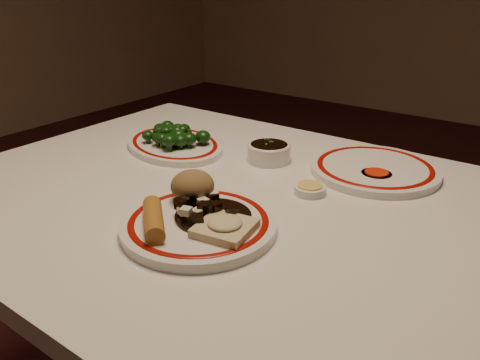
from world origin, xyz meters
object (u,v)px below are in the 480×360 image
broccoli_pile (173,134)px  soy_bowl (269,153)px  rice_mound (193,186)px  stirfry_heap (209,211)px  fried_wonton (225,226)px  spring_roll (154,219)px  broccoli_plate (175,144)px  main_plate (199,224)px  dining_table (231,233)px

broccoli_pile → soy_bowl: broccoli_pile is taller
rice_mound → stirfry_heap: (0.06, -0.03, -0.02)m
rice_mound → stirfry_heap: bearing=-27.1°
fried_wonton → rice_mound: bearing=153.9°
spring_roll → broccoli_plate: size_ratio=0.33×
broccoli_plate → soy_bowl: size_ratio=3.58×
rice_mound → broccoli_pile: (-0.26, 0.22, -0.01)m
stirfry_heap → soy_bowl: bearing=104.2°
fried_wonton → broccoli_pile: 0.47m
main_plate → rice_mound: 0.09m
dining_table → stirfry_heap: 0.18m
rice_mound → broccoli_pile: bearing=139.6°
fried_wonton → soy_bowl: size_ratio=1.00×
main_plate → stirfry_heap: 0.03m
main_plate → rice_mound: bearing=137.8°
broccoli_plate → dining_table: bearing=-25.6°
fried_wonton → soy_bowl: same height
dining_table → spring_roll: 0.24m
main_plate → fried_wonton: bearing=-4.5°
main_plate → stirfry_heap: (0.00, 0.02, 0.02)m
broccoli_pile → rice_mound: bearing=-40.4°
stirfry_heap → fried_wonton: bearing=-25.0°
rice_mound → fried_wonton: rice_mound is taller
broccoli_plate → soy_bowl: (0.24, 0.06, 0.01)m
dining_table → spring_roll: spring_roll is taller
stirfry_heap → soy_bowl: size_ratio=1.34×
rice_mound → soy_bowl: bearing=93.5°
stirfry_heap → main_plate: bearing=-101.9°
dining_table → broccoli_pile: (-0.27, 0.12, 0.13)m
rice_mound → spring_roll: (0.02, -0.12, -0.01)m
broccoli_pile → fried_wonton: bearing=-36.4°
main_plate → soy_bowl: 0.35m
broccoli_pile → stirfry_heap: bearing=-38.1°
stirfry_heap → spring_roll: bearing=-119.9°
dining_table → fried_wonton: (0.10, -0.15, 0.12)m
main_plate → rice_mound: size_ratio=4.22×
spring_roll → stirfry_heap: size_ratio=0.88×
spring_roll → broccoli_plate: (-0.27, 0.34, -0.02)m
soy_bowl → rice_mound: bearing=-86.5°
dining_table → soy_bowl: soy_bowl is taller
broccoli_pile → broccoli_plate: bearing=110.1°
main_plate → spring_roll: (-0.04, -0.06, 0.02)m
rice_mound → broccoli_pile: size_ratio=0.47×
fried_wonton → spring_roll: bearing=-150.8°
main_plate → stirfry_heap: size_ratio=2.55×
stirfry_heap → soy_bowl: (-0.08, 0.32, -0.01)m
spring_roll → soy_bowl: (-0.03, 0.40, -0.01)m
main_plate → stirfry_heap: stirfry_heap is taller
dining_table → broccoli_plate: (-0.28, 0.13, 0.10)m
spring_roll → broccoli_pile: bearing=81.2°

